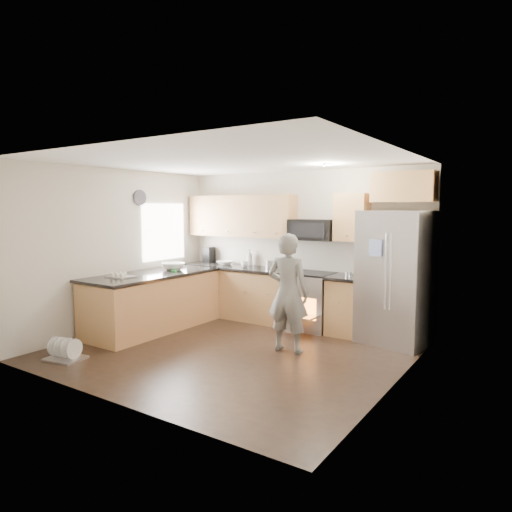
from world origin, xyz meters
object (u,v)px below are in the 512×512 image
Objects in this scene: person at (288,293)px; dish_rack at (65,354)px; refrigerator at (396,278)px; stove_range at (309,288)px.

dish_rack is at bearing 34.72° from person.
refrigerator is at bearing 42.61° from dish_rack.
refrigerator is at bearing -2.42° from stove_range.
person is 3.05m from dish_rack.
stove_range is 3.44× the size of dish_rack.
dish_rack is (-2.25, -1.92, -0.74)m from person.
person is at bearing -123.51° from refrigerator.
stove_range is 3.76m from dish_rack.
person reaches higher than dish_rack.
dish_rack is at bearing -127.39° from refrigerator.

